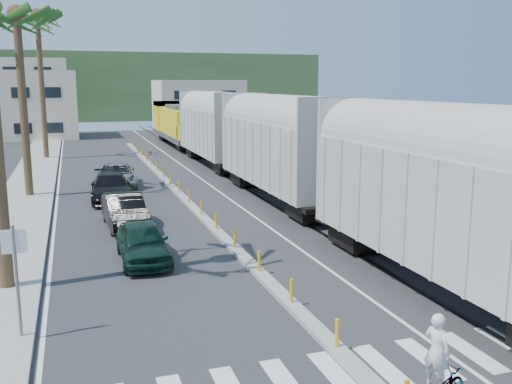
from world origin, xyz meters
The scene contains 16 objects.
ground centered at (0.00, 0.00, 0.00)m, with size 140.00×140.00×0.00m, color #28282B.
sidewalk centered at (-8.50, 25.00, 0.07)m, with size 3.00×90.00×0.15m, color gray.
rails centered at (5.00, 28.00, 0.03)m, with size 1.56×100.00×0.06m.
median centered at (0.00, 19.96, 0.09)m, with size 0.45×60.00×0.85m.
crosswalk centered at (0.00, -2.00, 0.01)m, with size 14.00×2.20×0.01m, color silver.
lane_markings centered at (-2.15, 25.00, 0.00)m, with size 9.42×90.00×0.01m.
freight_train centered at (5.00, 22.45, 2.91)m, with size 3.00×60.94×5.85m.
palm_trees centered at (-8.10, 22.70, 10.81)m, with size 3.50×37.20×13.75m.
street_sign centered at (-7.30, 2.00, 1.97)m, with size 0.60×0.08×3.00m.
buildings centered at (-6.41, 71.66, 4.36)m, with size 38.00×27.00×10.00m.
hillside centered at (0.00, 100.00, 6.00)m, with size 80.00×20.00×12.00m, color #385628.
car_lead centered at (-3.56, 7.79, 0.73)m, with size 1.73×4.27×1.45m, color black.
car_second centered at (-3.73, 13.12, 0.76)m, with size 1.88×4.72×1.53m, color black.
car_third centered at (-3.90, 19.59, 0.76)m, with size 2.39×5.31×1.51m, color black.
car_rear centered at (-3.23, 24.10, 0.72)m, with size 2.63×5.29×1.44m, color #959799.
cyclist centered at (0.74, -3.95, 0.64)m, with size 1.70×2.07×2.08m.
Camera 1 is at (-5.81, -12.61, 6.37)m, focal length 40.00 mm.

